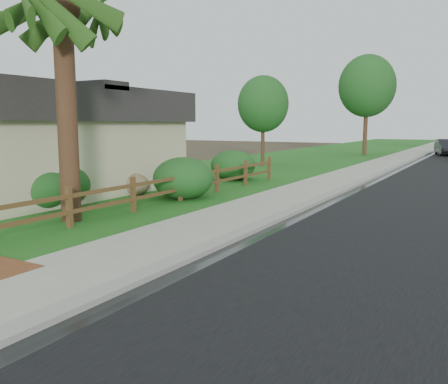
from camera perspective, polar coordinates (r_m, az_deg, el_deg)
The scene contains 17 objects.
ground at distance 8.04m, azimuth -15.29°, elevation -11.10°, with size 120.00×120.00×0.00m, color #3C3021.
curb at distance 40.72m, azimuth 22.51°, elevation 3.97°, with size 0.40×90.00×0.12m, color #9A968C.
wet_gutter at distance 40.68m, azimuth 23.00°, elevation 3.88°, with size 0.50×90.00×0.00m, color black.
sidewalk at distance 40.90m, azimuth 20.70°, elevation 4.07°, with size 2.20×90.00×0.10m, color gray.
grass_strip at distance 41.24m, azimuth 18.09°, elevation 4.19°, with size 1.60×90.00×0.06m, color #1F5919.
lawn_near at distance 42.58m, azimuth 11.21°, elevation 4.54°, with size 9.00×90.00×0.04m, color #1F5919.
ranch_fence at distance 14.93m, azimuth -7.89°, elevation 0.42°, with size 0.12×16.92×1.10m.
palm_tree at distance 13.45m, azimuth -18.92°, elevation 20.25°, with size 3.60×3.60×6.60m.
house at distance 20.54m, azimuth -23.63°, elevation 6.01°, with size 10.60×9.60×4.05m.
dark_car_far at distance 44.05m, azimuth 25.21°, elevation 4.91°, with size 1.41×4.05×1.33m, color black.
boulder at distance 17.76m, azimuth -10.72°, elevation 0.90°, with size 1.22×0.92×0.81m, color brown.
shrub_a at distance 15.43m, azimuth -21.35°, elevation 0.34°, with size 1.75×1.75×1.31m, color #1B4518.
shrub_b at distance 16.53m, azimuth -4.95°, elevation 1.64°, with size 2.11×2.11×1.48m, color #1B4518.
shrub_c at distance 15.94m, azimuth -19.13°, elevation 0.78°, with size 1.89×1.89×1.37m, color #1B4518.
shrub_d at distance 22.08m, azimuth 1.08°, elevation 3.24°, with size 2.08×2.08×1.42m, color #1B4518.
tree_near_left at distance 29.48m, azimuth 4.74°, elevation 10.49°, with size 3.13×3.13×5.55m.
tree_mid_left at distance 41.24m, azimuth 16.84°, elevation 12.09°, with size 4.59×4.59×8.21m.
Camera 1 is at (5.42, -5.33, 2.61)m, focal length 38.00 mm.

